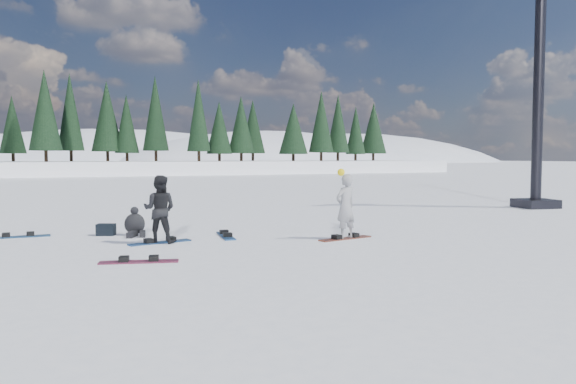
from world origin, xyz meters
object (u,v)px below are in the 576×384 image
at_px(snowboard_loose_c, 18,237).
at_px(snowboard_loose_a, 226,236).
at_px(seated_rider, 135,224).
at_px(snowboarder_man, 160,209).
at_px(snowboard_loose_b, 139,262).
at_px(lift_tower, 538,114).
at_px(gear_bag, 106,230).
at_px(snowboarder_woman, 345,206).

bearing_deg(snowboard_loose_c, snowboard_loose_a, -21.57).
bearing_deg(snowboard_loose_c, seated_rider, -15.24).
xyz_separation_m(seated_rider, snowboard_loose_a, (2.09, -1.18, -0.27)).
bearing_deg(snowboarder_man, snowboard_loose_b, 96.92).
distance_m(seated_rider, snowboard_loose_a, 2.42).
distance_m(snowboarder_man, snowboard_loose_c, 3.99).
relative_size(lift_tower, snowboard_loose_b, 6.11).
xyz_separation_m(snowboard_loose_c, snowboard_loose_b, (2.25, -4.70, 0.00)).
bearing_deg(snowboard_loose_b, seated_rider, 97.67).
bearing_deg(snowboard_loose_b, snowboard_loose_c, 130.87).
bearing_deg(gear_bag, snowboard_loose_b, -87.61).
height_order(gear_bag, snowboard_loose_c, gear_bag).
distance_m(snowboarder_woman, seated_rider, 5.48).
height_order(seated_rider, snowboard_loose_b, seated_rider).
height_order(snowboarder_woman, gear_bag, snowboarder_woman).
bearing_deg(snowboarder_man, snowboard_loose_a, -138.80).
distance_m(seated_rider, snowboard_loose_c, 2.89).
bearing_deg(snowboard_loose_b, snowboarder_woman, 27.10).
distance_m(snowboarder_woman, gear_bag, 6.22).
xyz_separation_m(snowboarder_man, seated_rider, (-0.33, 1.62, -0.52)).
bearing_deg(lift_tower, snowboard_loose_c, -167.00).
bearing_deg(snowboard_loose_a, gear_bag, 71.25).
bearing_deg(snowboarder_woman, seated_rider, -46.27).
distance_m(lift_tower, snowboarder_woman, 12.41).
bearing_deg(gear_bag, seated_rider, -19.48).
distance_m(gear_bag, snowboard_loose_b, 4.18).
xyz_separation_m(snowboard_loose_a, snowboard_loose_c, (-4.86, 1.95, 0.00)).
relative_size(lift_tower, gear_bag, 20.38).
relative_size(snowboarder_woman, gear_bag, 3.90).
xyz_separation_m(snowboarder_woman, seated_rider, (-4.66, 2.84, -0.53)).
bearing_deg(lift_tower, snowboard_loose_b, -150.96).
xyz_separation_m(gear_bag, snowboard_loose_a, (2.79, -1.43, -0.14)).
bearing_deg(snowboard_loose_a, snowboarder_woman, -114.42).
distance_m(snowboard_loose_a, snowboard_loose_b, 3.79).
bearing_deg(seated_rider, gear_bag, 179.19).
distance_m(snowboarder_man, seated_rider, 1.73).
height_order(snowboarder_man, snowboard_loose_b, snowboarder_man).
bearing_deg(seated_rider, snowboard_loose_b, -78.96).
bearing_deg(lift_tower, snowboarder_man, -157.88).
height_order(snowboard_loose_c, snowboard_loose_b, same).
bearing_deg(snowboarder_man, lift_tower, -141.21).
relative_size(snowboard_loose_a, snowboard_loose_b, 1.00).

